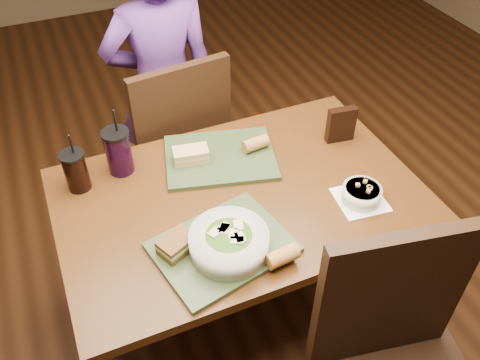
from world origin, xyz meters
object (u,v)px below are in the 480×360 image
at_px(diner, 164,90).
at_px(baguette_near, 282,256).
at_px(sandwich_far, 191,155).
at_px(salad_bowl, 229,241).
at_px(tray_far, 220,157).
at_px(chip_bag, 341,125).
at_px(cup_cola, 76,171).
at_px(cup_berry, 118,151).
at_px(chair_far, 179,142).
at_px(tray_near, 223,247).
at_px(soup_bowl, 362,194).
at_px(baguette_far, 255,144).
at_px(sandwich_near, 177,244).
at_px(dining_table, 240,212).

bearing_deg(diner, baguette_near, 95.25).
bearing_deg(sandwich_far, salad_bowl, -94.32).
bearing_deg(tray_far, chip_bag, -8.55).
xyz_separation_m(cup_cola, cup_berry, (0.16, 0.03, 0.01)).
distance_m(chair_far, cup_berry, 0.52).
relative_size(cup_cola, chip_bag, 1.62).
height_order(tray_near, soup_bowl, soup_bowl).
bearing_deg(baguette_near, diner, 91.77).
xyz_separation_m(sandwich_far, cup_berry, (-0.26, 0.07, 0.05)).
bearing_deg(soup_bowl, tray_far, 132.64).
bearing_deg(baguette_far, cup_berry, 168.48).
bearing_deg(sandwich_far, baguette_far, -7.34).
relative_size(salad_bowl, sandwich_near, 1.85).
bearing_deg(baguette_near, salad_bowl, 141.49).
xyz_separation_m(salad_bowl, chip_bag, (0.64, 0.38, 0.01)).
bearing_deg(chip_bag, sandwich_far, 179.15).
bearing_deg(baguette_far, dining_table, -127.42).
height_order(baguette_near, cup_berry, cup_berry).
distance_m(chair_far, cup_cola, 0.65).
bearing_deg(chair_far, sandwich_far, -98.68).
height_order(dining_table, chair_far, chair_far).
bearing_deg(soup_bowl, salad_bowl, -175.40).
height_order(salad_bowl, soup_bowl, salad_bowl).
relative_size(tray_far, salad_bowl, 1.65).
bearing_deg(salad_bowl, baguette_far, 56.30).
distance_m(diner, tray_near, 1.04).
distance_m(diner, baguette_near, 1.17).
bearing_deg(tray_far, sandwich_near, -127.74).
bearing_deg(salad_bowl, tray_near, 114.76).
bearing_deg(sandwich_near, tray_near, -15.88).
distance_m(diner, sandwich_far, 0.60).
bearing_deg(cup_berry, baguette_near, -61.33).
height_order(baguette_near, baguette_far, baguette_near).
distance_m(chair_far, salad_bowl, 0.89).
relative_size(diner, cup_cola, 6.00).
bearing_deg(chair_far, baguette_far, -64.45).
bearing_deg(tray_far, cup_cola, 174.02).
xyz_separation_m(sandwich_far, chip_bag, (0.60, -0.09, 0.03)).
height_order(soup_bowl, chip_bag, chip_bag).
height_order(diner, chip_bag, diner).
relative_size(dining_table, soup_bowl, 6.93).
height_order(cup_cola, chip_bag, cup_cola).
distance_m(dining_table, baguette_far, 0.28).
xyz_separation_m(diner, tray_far, (0.05, -0.61, 0.03)).
relative_size(chair_far, tray_near, 2.42).
bearing_deg(baguette_near, sandwich_far, 99.75).
xyz_separation_m(sandwich_far, baguette_near, (0.10, -0.58, -0.00)).
height_order(sandwich_far, baguette_near, sandwich_far).
bearing_deg(chair_far, dining_table, -85.57).
bearing_deg(tray_near, cup_berry, 111.98).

